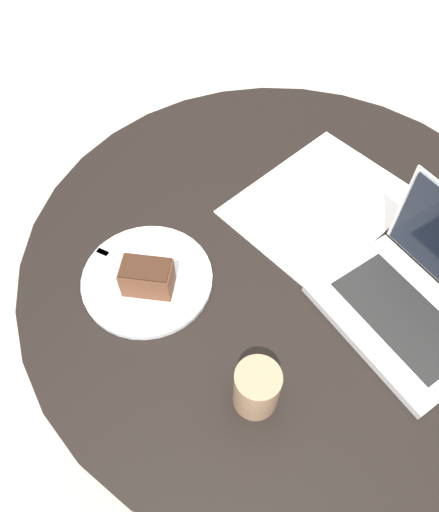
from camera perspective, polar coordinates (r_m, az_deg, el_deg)
ground_plane at (r=1.68m, az=5.07°, el=-14.05°), size 12.00×12.00×0.00m
dining_table at (r=1.16m, az=7.13°, el=-3.85°), size 1.10×1.10×0.72m
paper_document at (r=1.14m, az=11.36°, el=5.92°), size 0.45×0.39×0.00m
plate at (r=1.00m, az=-8.26°, el=-2.63°), size 0.26×0.26×0.01m
cake_slice at (r=0.96m, az=-8.26°, el=-2.42°), size 0.09×0.11×0.07m
fork at (r=1.02m, az=-10.81°, el=-0.71°), size 0.03×0.17×0.00m
coffee_glass at (r=0.85m, az=4.26°, el=-14.86°), size 0.08×0.08×0.10m
laptop at (r=1.00m, az=21.54°, el=-4.92°), size 0.34×0.38×0.22m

